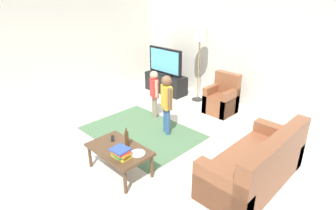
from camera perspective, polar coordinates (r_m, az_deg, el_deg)
ground at (r=5.02m, az=-4.81°, el=-8.79°), size 7.80×7.80×0.00m
wall_back at (r=6.74m, az=14.59°, el=11.34°), size 6.00×0.12×2.70m
wall_left at (r=6.95m, az=-22.16°, el=10.74°), size 0.12×6.00×2.70m
area_rug at (r=5.52m, az=-5.48°, el=-5.59°), size 2.20×1.60×0.01m
tv_stand at (r=7.49m, az=-0.47°, el=4.46°), size 1.20×0.44×0.50m
tv at (r=7.30m, az=-0.61°, el=8.91°), size 1.10×0.28×0.71m
couch at (r=4.24m, az=18.15°, el=-12.02°), size 0.80×1.80×0.86m
armchair at (r=6.37m, az=11.12°, el=1.07°), size 0.60×0.60×0.90m
floor_lamp at (r=6.66m, az=6.59°, el=13.49°), size 0.36×0.36×1.78m
child_near_tv at (r=5.90m, az=-2.86°, el=3.12°), size 0.33×0.20×1.05m
child_center at (r=5.17m, az=-0.30°, el=1.11°), size 0.36×0.23×1.18m
coffee_table at (r=4.30m, az=-10.05°, el=-9.32°), size 1.00×0.60×0.42m
book_stack at (r=4.02m, az=-9.71°, el=-9.70°), size 0.29×0.24×0.15m
bottle at (r=4.23m, az=-8.50°, el=-6.91°), size 0.06×0.06×0.31m
tv_remote at (r=4.53m, az=-11.37°, el=-6.74°), size 0.17×0.14×0.02m
plate at (r=4.10m, az=-6.25°, el=-9.88°), size 0.22×0.22×0.02m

